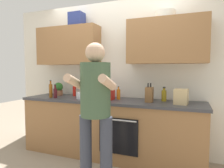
# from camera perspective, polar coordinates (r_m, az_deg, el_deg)

# --- Properties ---
(ground_plane) EXTENTS (12.00, 12.00, 0.00)m
(ground_plane) POSITION_cam_1_polar(r_m,az_deg,el_deg) (3.34, -0.93, -19.93)
(ground_plane) COLOR gray
(back_wall_unit) EXTENTS (4.00, 0.38, 2.50)m
(back_wall_unit) POSITION_cam_1_polar(r_m,az_deg,el_deg) (3.31, 0.85, 6.42)
(back_wall_unit) COLOR silver
(back_wall_unit) RESTS_ON ground
(counter) EXTENTS (2.84, 0.67, 0.90)m
(counter) POSITION_cam_1_polar(r_m,az_deg,el_deg) (3.18, -0.93, -12.49)
(counter) COLOR olive
(counter) RESTS_ON ground
(person_standing) EXTENTS (0.49, 0.45, 1.66)m
(person_standing) POSITION_cam_1_polar(r_m,az_deg,el_deg) (2.25, -4.82, -5.64)
(person_standing) COLOR #383D4C
(person_standing) RESTS_ON ground
(bottle_wine) EXTENTS (0.06, 0.06, 0.22)m
(bottle_wine) POSITION_cam_1_polar(r_m,az_deg,el_deg) (3.38, -16.00, -2.36)
(bottle_wine) COLOR #471419
(bottle_wine) RESTS_ON counter
(bottle_juice) EXTENTS (0.06, 0.06, 0.20)m
(bottle_juice) POSITION_cam_1_polar(r_m,az_deg,el_deg) (3.08, 1.87, -2.94)
(bottle_juice) COLOR orange
(bottle_juice) RESTS_ON counter
(bottle_syrup) EXTENTS (0.06, 0.06, 0.29)m
(bottle_syrup) POSITION_cam_1_polar(r_m,az_deg,el_deg) (3.45, -17.21, -1.74)
(bottle_syrup) COLOR #8C4C14
(bottle_syrup) RESTS_ON counter
(bottle_oil) EXTENTS (0.07, 0.07, 0.21)m
(bottle_oil) POSITION_cam_1_polar(r_m,az_deg,el_deg) (3.01, 14.72, -3.15)
(bottle_oil) COLOR olive
(bottle_oil) RESTS_ON counter
(bottle_hotsauce) EXTENTS (0.05, 0.05, 0.25)m
(bottle_hotsauce) POSITION_cam_1_polar(r_m,az_deg,el_deg) (3.54, -10.78, -1.81)
(bottle_hotsauce) COLOR red
(bottle_hotsauce) RESTS_ON counter
(cup_tea) EXTENTS (0.07, 0.07, 0.10)m
(cup_tea) POSITION_cam_1_polar(r_m,az_deg,el_deg) (3.48, -8.19, -2.67)
(cup_tea) COLOR #33598C
(cup_tea) RESTS_ON counter
(mixing_bowl) EXTENTS (0.21, 0.21, 0.10)m
(mixing_bowl) POSITION_cam_1_polar(r_m,az_deg,el_deg) (3.21, -8.37, -3.29)
(mixing_bowl) COLOR silver
(mixing_bowl) RESTS_ON counter
(knife_block) EXTENTS (0.10, 0.14, 0.27)m
(knife_block) POSITION_cam_1_polar(r_m,az_deg,el_deg) (2.88, 10.67, -2.99)
(knife_block) COLOR brown
(knife_block) RESTS_ON counter
(potted_herb) EXTENTS (0.15, 0.15, 0.23)m
(potted_herb) POSITION_cam_1_polar(r_m,az_deg,el_deg) (3.69, -15.11, -1.34)
(potted_herb) COLOR #9E6647
(potted_herb) RESTS_ON counter
(grocery_bag_crisps) EXTENTS (0.26, 0.22, 0.18)m
(grocery_bag_crisps) POSITION_cam_1_polar(r_m,az_deg,el_deg) (3.06, -2.11, -2.87)
(grocery_bag_crisps) COLOR red
(grocery_bag_crisps) RESTS_ON counter
(grocery_bag_bread) EXTENTS (0.19, 0.20, 0.20)m
(grocery_bag_bread) POSITION_cam_1_polar(r_m,az_deg,el_deg) (2.81, 19.26, -3.45)
(grocery_bag_bread) COLOR tan
(grocery_bag_bread) RESTS_ON counter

